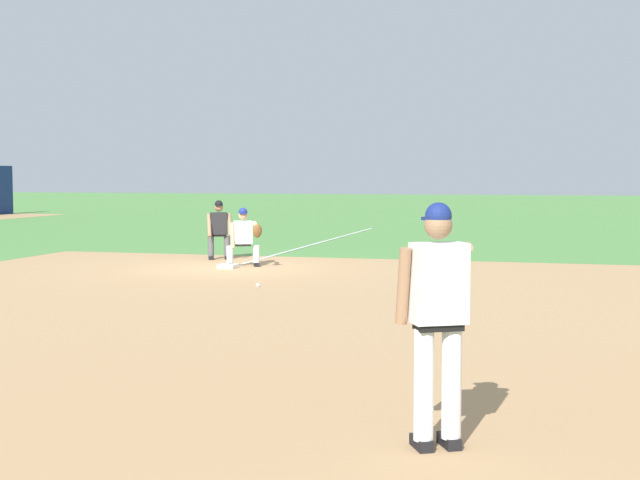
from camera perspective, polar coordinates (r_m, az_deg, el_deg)
The scene contains 8 objects.
ground_plane at distance 19.94m, azimuth -5.92°, elevation -1.81°, with size 160.00×160.00×0.00m, color #518942.
infield_dirt_patch at distance 13.32m, azimuth -2.54°, elevation -4.74°, with size 18.00×18.00×0.01m, color tan.
foul_line_stripe at distance 27.32m, azimuth -0.04°, elevation -0.17°, with size 15.56×0.10×0.00m, color white.
first_base_bag at distance 19.94m, azimuth -5.92°, elevation -1.68°, with size 0.38×0.38×0.09m, color white.
baseball at distance 16.52m, azimuth -3.99°, elevation -2.90°, with size 0.07×0.07×0.07m, color white.
pitcher at distance 6.74m, azimuth 7.60°, elevation -4.42°, with size 0.83×0.58×1.86m.
first_baseman at distance 20.13m, azimuth -4.87°, elevation 0.34°, with size 0.83×1.00×1.34m.
umpire at distance 21.98m, azimuth -6.49°, elevation 0.80°, with size 0.61×0.67×1.46m.
Camera 1 is at (-18.50, -7.15, 2.05)m, focal length 50.00 mm.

